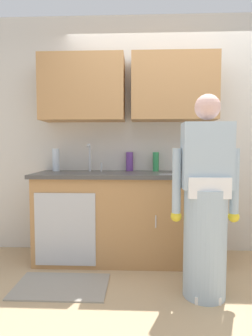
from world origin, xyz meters
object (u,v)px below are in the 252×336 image
object	(u,v)px
knife_on_counter	(171,174)
bottle_dish_liquid	(56,160)
sink	(91,174)
person_at_sink	(205,212)
cup_by_sink	(208,169)
bottle_water_tall	(130,161)
bottle_soap	(156,162)

from	to	relation	value
knife_on_counter	bottle_dish_liquid	bearing A→B (deg)	164.53
sink	bottle_dish_liquid	bearing A→B (deg)	160.04
person_at_sink	cup_by_sink	xyz separation A→B (m)	(0.15, 0.55, 0.30)
bottle_dish_liquid	sink	bearing A→B (deg)	-19.96
person_at_sink	cup_by_sink	distance (m)	0.65
cup_by_sink	knife_on_counter	bearing A→B (deg)	178.84
sink	cup_by_sink	xyz separation A→B (m)	(1.19, -0.20, 0.07)
bottle_dish_liquid	cup_by_sink	size ratio (longest dim) A/B	2.48
sink	bottle_water_tall	xyz separation A→B (m)	(0.40, 0.23, 0.12)
sink	bottle_soap	xyz separation A→B (m)	(0.70, 0.20, 0.12)
bottle_water_tall	cup_by_sink	xyz separation A→B (m)	(0.79, -0.43, -0.06)
sink	person_at_sink	size ratio (longest dim) A/B	0.31
bottle_soap	cup_by_sink	distance (m)	0.63
bottle_water_tall	knife_on_counter	size ratio (longest dim) A/B	0.90
person_at_sink	bottle_water_tall	xyz separation A→B (m)	(-0.64, 0.98, 0.36)
person_at_sink	bottle_soap	world-z (taller)	person_at_sink
sink	bottle_dish_liquid	xyz separation A→B (m)	(-0.43, 0.15, 0.14)
bottle_water_tall	cup_by_sink	distance (m)	0.90
bottle_dish_liquid	cup_by_sink	xyz separation A→B (m)	(1.62, -0.35, -0.08)
bottle_soap	sink	bearing A→B (deg)	-164.42
sink	bottle_dish_liquid	distance (m)	0.48
bottle_dish_liquid	bottle_soap	xyz separation A→B (m)	(1.13, 0.04, -0.02)
person_at_sink	bottle_soap	size ratio (longest dim) A/B	7.54
sink	person_at_sink	distance (m)	1.31
sink	bottle_dish_liquid	size ratio (longest dim) A/B	1.95
bottle_dish_liquid	bottle_water_tall	distance (m)	0.83
sink	bottle_soap	bearing A→B (deg)	15.58
sink	knife_on_counter	size ratio (longest dim) A/B	2.08
bottle_water_tall	bottle_soap	bearing A→B (deg)	-6.86
sink	cup_by_sink	bearing A→B (deg)	-9.46
knife_on_counter	sink	bearing A→B (deg)	166.96
sink	bottle_soap	world-z (taller)	sink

